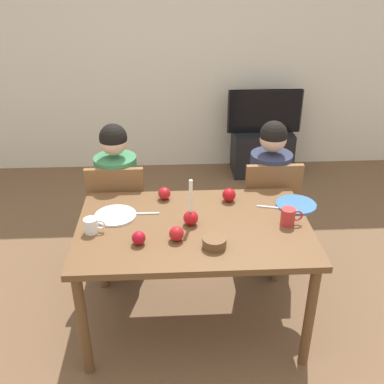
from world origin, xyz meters
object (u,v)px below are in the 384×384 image
at_px(apple_near_candle, 229,195).
at_px(mug_left, 92,226).
at_px(dining_table, 194,237).
at_px(candle_centerpiece, 191,215).
at_px(person_left_child, 119,202).
at_px(plate_right, 296,204).
at_px(apple_by_right_mug, 176,234).
at_px(chair_right, 268,207).
at_px(mug_right, 289,217).
at_px(bowl_walnuts, 214,242).
at_px(tv, 265,111).
at_px(tv_stand, 262,152).
at_px(person_right_child, 268,198).
at_px(apple_far_edge, 164,193).
at_px(apple_by_left_plate, 139,238).
at_px(plate_left, 115,215).
at_px(chair_left, 119,211).

bearing_deg(apple_near_candle, mug_left, -158.40).
height_order(dining_table, candle_centerpiece, candle_centerpiece).
xyz_separation_m(person_left_child, apple_near_candle, (0.77, -0.35, 0.22)).
bearing_deg(plate_right, apple_by_right_mug, -155.13).
distance_m(chair_right, mug_right, 0.69).
bearing_deg(mug_left, plate_right, 11.21).
height_order(chair_right, bowl_walnuts, chair_right).
bearing_deg(dining_table, bowl_walnuts, -66.11).
bearing_deg(chair_right, candle_centerpiece, -135.67).
bearing_deg(tv, tv_stand, -90.00).
distance_m(plate_right, mug_left, 1.30).
relative_size(tv, apple_near_candle, 8.95).
height_order(mug_left, bowl_walnuts, mug_left).
bearing_deg(person_right_child, chair_right, -90.00).
bearing_deg(plate_right, person_right_child, 100.65).
bearing_deg(tv_stand, person_right_child, -99.94).
distance_m(apple_by_right_mug, apple_far_edge, 0.50).
relative_size(mug_left, mug_right, 0.94).
distance_m(bowl_walnuts, apple_near_candle, 0.54).
distance_m(candle_centerpiece, mug_right, 0.58).
relative_size(candle_centerpiece, apple_by_left_plate, 3.76).
bearing_deg(person_left_child, apple_near_candle, -24.54).
relative_size(plate_left, mug_right, 1.94).
height_order(person_right_child, plate_left, person_right_child).
distance_m(mug_left, apple_near_candle, 0.91).
distance_m(chair_right, person_right_child, 0.07).
xyz_separation_m(dining_table, tv, (0.88, 2.30, 0.04)).
bearing_deg(chair_right, tv, 80.25).
bearing_deg(dining_table, chair_right, 45.68).
bearing_deg(mug_left, candle_centerpiece, 5.41).
bearing_deg(apple_by_right_mug, plate_left, 142.73).
distance_m(person_right_child, bowl_walnuts, 1.02).
xyz_separation_m(dining_table, apple_by_left_plate, (-0.32, -0.18, 0.12)).
height_order(plate_right, apple_by_right_mug, apple_by_right_mug).
bearing_deg(bowl_walnuts, plate_left, 148.30).
bearing_deg(apple_near_candle, chair_left, 157.50).
height_order(candle_centerpiece, mug_right, candle_centerpiece).
distance_m(plate_left, bowl_walnuts, 0.68).
xyz_separation_m(apple_by_right_mug, apple_far_edge, (-0.07, 0.49, -0.00)).
xyz_separation_m(tv_stand, mug_right, (-0.32, -2.32, 0.56)).
bearing_deg(chair_right, bowl_walnuts, -120.46).
height_order(chair_right, plate_left, chair_right).
xyz_separation_m(chair_left, plate_left, (0.04, -0.48, 0.24)).
height_order(chair_right, mug_left, chair_right).
xyz_separation_m(plate_left, apple_by_left_plate, (0.16, -0.31, 0.03)).
relative_size(tv_stand, apple_by_left_plate, 8.13).
height_order(chair_left, apple_near_candle, chair_left).
distance_m(person_right_child, tv_stand, 1.72).
relative_size(apple_by_left_plate, apple_by_right_mug, 0.92).
height_order(candle_centerpiece, apple_far_edge, candle_centerpiece).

